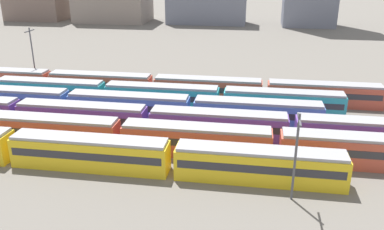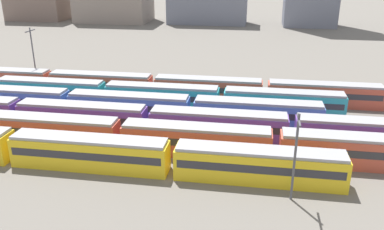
{
  "view_description": "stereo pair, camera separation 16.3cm",
  "coord_description": "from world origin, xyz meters",
  "views": [
    {
      "loc": [
        35.97,
        -38.71,
        22.24
      ],
      "look_at": [
        27.78,
        13.0,
        2.04
      ],
      "focal_mm": 37.88,
      "sensor_mm": 36.0,
      "label": 1
    },
    {
      "loc": [
        36.13,
        -38.68,
        22.24
      ],
      "look_at": [
        27.78,
        13.0,
        2.04
      ],
      "focal_mm": 37.88,
      "sensor_mm": 36.0,
      "label": 2
    }
  ],
  "objects": [
    {
      "name": "ground_plane",
      "position": [
        0.0,
        13.0,
        0.0
      ],
      "size": [
        600.0,
        600.0,
        0.0
      ],
      "primitive_type": "plane",
      "color": "#666059"
    },
    {
      "name": "train_track_0",
      "position": [
        18.19,
        0.0,
        1.9
      ],
      "size": [
        55.8,
        3.06,
        3.75
      ],
      "color": "yellow",
      "rests_on": "ground_plane"
    },
    {
      "name": "train_track_1",
      "position": [
        38.98,
        5.2,
        1.9
      ],
      "size": [
        112.5,
        3.06,
        3.75
      ],
      "color": "#BC4C38",
      "rests_on": "ground_plane"
    },
    {
      "name": "train_track_2",
      "position": [
        22.23,
        10.4,
        1.9
      ],
      "size": [
        74.7,
        3.06,
        3.75
      ],
      "color": "#6B429E",
      "rests_on": "ground_plane"
    },
    {
      "name": "train_track_3",
      "position": [
        17.88,
        15.6,
        1.9
      ],
      "size": [
        55.8,
        3.06,
        3.75
      ],
      "color": "#4C70BC",
      "rests_on": "ground_plane"
    },
    {
      "name": "train_track_4",
      "position": [
        21.71,
        20.8,
        1.9
      ],
      "size": [
        55.8,
        3.06,
        3.75
      ],
      "color": "teal",
      "rests_on": "ground_plane"
    },
    {
      "name": "train_track_5",
      "position": [
        37.86,
        26.0,
        1.9
      ],
      "size": [
        112.5,
        3.06,
        3.75
      ],
      "color": "#BC4C38",
      "rests_on": "ground_plane"
    },
    {
      "name": "catenary_pole_1",
      "position": [
        -4.49,
        29.26,
        5.93
      ],
      "size": [
        0.24,
        3.2,
        10.75
      ],
      "color": "#4C4C51",
      "rests_on": "ground_plane"
    },
    {
      "name": "catenary_pole_2",
      "position": [
        40.31,
        -3.11,
        5.07
      ],
      "size": [
        0.24,
        3.2,
        9.07
      ],
      "color": "#4C4C51",
      "rests_on": "ground_plane"
    }
  ]
}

